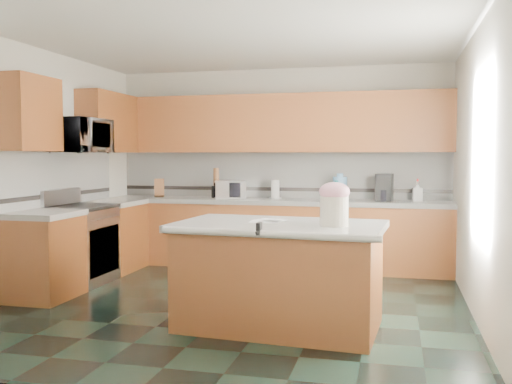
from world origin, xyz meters
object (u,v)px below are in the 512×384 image
(island_base, at_px, (279,278))
(soap_bottle_island, at_px, (336,201))
(island_top, at_px, (280,226))
(coffee_maker, at_px, (384,187))
(treat_jar, at_px, (334,211))
(knife_block, at_px, (159,188))
(toaster_oven, at_px, (230,189))

(island_base, xyz_separation_m, soap_bottle_island, (0.47, 0.20, 0.67))
(island_top, xyz_separation_m, soap_bottle_island, (0.47, 0.20, 0.21))
(island_top, relative_size, coffee_maker, 5.08)
(island_base, xyz_separation_m, treat_jar, (0.48, -0.11, 0.61))
(island_base, relative_size, island_top, 0.94)
(soap_bottle_island, xyz_separation_m, knife_block, (-2.76, 2.49, -0.06))
(knife_block, distance_m, coffee_maker, 3.12)
(soap_bottle_island, relative_size, toaster_oven, 0.88)
(island_base, height_order, soap_bottle_island, soap_bottle_island)
(island_base, distance_m, toaster_oven, 3.02)
(island_base, bearing_deg, toaster_oven, 118.91)
(island_top, bearing_deg, treat_jar, -8.77)
(knife_block, relative_size, coffee_maker, 0.71)
(soap_bottle_island, bearing_deg, coffee_maker, 71.00)
(treat_jar, height_order, knife_block, knife_block)
(island_base, xyz_separation_m, knife_block, (-2.29, 2.69, 0.61))
(knife_block, xyz_separation_m, toaster_oven, (1.05, 0.00, -0.01))
(soap_bottle_island, relative_size, coffee_maker, 1.04)
(soap_bottle_island, height_order, coffee_maker, soap_bottle_island)
(treat_jar, xyz_separation_m, knife_block, (-2.77, 2.80, 0.00))
(toaster_oven, bearing_deg, soap_bottle_island, -77.22)
(island_top, bearing_deg, soap_bottle_island, 27.28)
(toaster_oven, bearing_deg, island_top, -86.94)
(soap_bottle_island, distance_m, coffee_maker, 2.54)
(treat_jar, distance_m, knife_block, 3.94)
(treat_jar, bearing_deg, coffee_maker, 71.19)
(island_top, relative_size, soap_bottle_island, 4.88)
(island_top, bearing_deg, knife_block, 134.54)
(treat_jar, relative_size, soap_bottle_island, 0.68)
(island_base, relative_size, soap_bottle_island, 4.61)
(island_top, height_order, toaster_oven, toaster_oven)
(island_top, distance_m, soap_bottle_island, 0.55)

